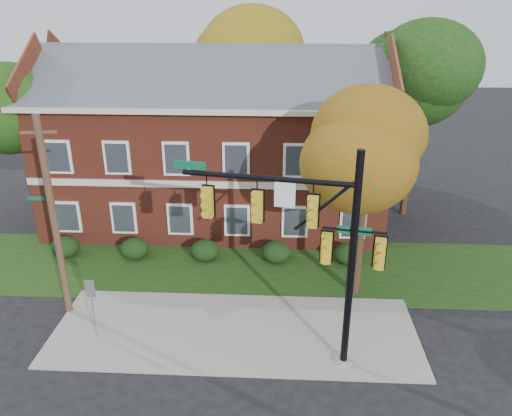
{
  "coord_description": "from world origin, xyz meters",
  "views": [
    {
      "loc": [
        1.65,
        -14.87,
        11.96
      ],
      "look_at": [
        0.72,
        3.0,
        4.4
      ],
      "focal_mm": 35.0,
      "sensor_mm": 36.0,
      "label": 1
    }
  ],
  "objects_px": {
    "hedge_right": "(276,252)",
    "hedge_far_right": "(348,254)",
    "tree_left_rear": "(29,106)",
    "hedge_left": "(134,248)",
    "tree_right_rear": "(426,76)",
    "apartment_building": "(215,134)",
    "utility_pole": "(54,220)",
    "sign_post": "(91,299)",
    "tree_far_rear": "(249,48)",
    "hedge_far_left": "(65,247)",
    "traffic_signal": "(309,236)",
    "tree_near_right": "(374,147)",
    "hedge_center": "(205,250)"
  },
  "relations": [
    {
      "from": "hedge_center",
      "to": "sign_post",
      "type": "distance_m",
      "value": 7.15
    },
    {
      "from": "hedge_far_right",
      "to": "traffic_signal",
      "type": "distance_m",
      "value": 8.61
    },
    {
      "from": "hedge_far_left",
      "to": "hedge_right",
      "type": "bearing_deg",
      "value": 0.0
    },
    {
      "from": "hedge_far_left",
      "to": "traffic_signal",
      "type": "distance_m",
      "value": 14.26
    },
    {
      "from": "tree_left_rear",
      "to": "tree_far_rear",
      "type": "height_order",
      "value": "tree_far_rear"
    },
    {
      "from": "hedge_center",
      "to": "hedge_far_right",
      "type": "height_order",
      "value": "same"
    },
    {
      "from": "hedge_far_left",
      "to": "tree_right_rear",
      "type": "height_order",
      "value": "tree_right_rear"
    },
    {
      "from": "hedge_far_right",
      "to": "utility_pole",
      "type": "relative_size",
      "value": 0.17
    },
    {
      "from": "tree_far_rear",
      "to": "sign_post",
      "type": "xyz_separation_m",
      "value": [
        -4.58,
        -19.36,
        -7.15
      ]
    },
    {
      "from": "traffic_signal",
      "to": "hedge_far_right",
      "type": "bearing_deg",
      "value": 81.29
    },
    {
      "from": "traffic_signal",
      "to": "utility_pole",
      "type": "distance_m",
      "value": 9.86
    },
    {
      "from": "tree_left_rear",
      "to": "hedge_right",
      "type": "bearing_deg",
      "value": -17.37
    },
    {
      "from": "hedge_far_left",
      "to": "sign_post",
      "type": "height_order",
      "value": "sign_post"
    },
    {
      "from": "tree_right_rear",
      "to": "traffic_signal",
      "type": "bearing_deg",
      "value": -117.0
    },
    {
      "from": "hedge_right",
      "to": "hedge_far_right",
      "type": "distance_m",
      "value": 3.5
    },
    {
      "from": "tree_far_rear",
      "to": "hedge_far_left",
      "type": "bearing_deg",
      "value": -122.5
    },
    {
      "from": "hedge_center",
      "to": "hedge_far_left",
      "type": "bearing_deg",
      "value": 180.0
    },
    {
      "from": "hedge_center",
      "to": "hedge_far_right",
      "type": "distance_m",
      "value": 7.0
    },
    {
      "from": "tree_near_right",
      "to": "tree_left_rear",
      "type": "bearing_deg",
      "value": 157.64
    },
    {
      "from": "hedge_far_left",
      "to": "tree_left_rear",
      "type": "xyz_separation_m",
      "value": [
        -2.73,
        4.14,
        6.16
      ]
    },
    {
      "from": "tree_near_right",
      "to": "tree_left_rear",
      "type": "xyz_separation_m",
      "value": [
        -16.95,
        6.97,
        0.01
      ]
    },
    {
      "from": "apartment_building",
      "to": "hedge_left",
      "type": "bearing_deg",
      "value": -123.67
    },
    {
      "from": "sign_post",
      "to": "tree_far_rear",
      "type": "bearing_deg",
      "value": 77.49
    },
    {
      "from": "hedge_far_left",
      "to": "tree_right_rear",
      "type": "xyz_separation_m",
      "value": [
        18.31,
        6.11,
        7.6
      ]
    },
    {
      "from": "hedge_far_right",
      "to": "sign_post",
      "type": "xyz_separation_m",
      "value": [
        -10.24,
        -6.27,
        1.17
      ]
    },
    {
      "from": "utility_pole",
      "to": "tree_left_rear",
      "type": "bearing_deg",
      "value": 109.13
    },
    {
      "from": "apartment_building",
      "to": "tree_left_rear",
      "type": "relative_size",
      "value": 2.12
    },
    {
      "from": "hedge_far_left",
      "to": "hedge_right",
      "type": "height_order",
      "value": "same"
    },
    {
      "from": "traffic_signal",
      "to": "sign_post",
      "type": "relative_size",
      "value": 3.15
    },
    {
      "from": "tree_near_right",
      "to": "tree_left_rear",
      "type": "distance_m",
      "value": 18.33
    },
    {
      "from": "apartment_building",
      "to": "hedge_left",
      "type": "relative_size",
      "value": 13.43
    },
    {
      "from": "hedge_far_left",
      "to": "hedge_left",
      "type": "bearing_deg",
      "value": 0.0
    },
    {
      "from": "tree_right_rear",
      "to": "apartment_building",
      "type": "bearing_deg",
      "value": -175.67
    },
    {
      "from": "sign_post",
      "to": "tree_near_right",
      "type": "bearing_deg",
      "value": 18.97
    },
    {
      "from": "hedge_far_left",
      "to": "tree_far_rear",
      "type": "height_order",
      "value": "tree_far_rear"
    },
    {
      "from": "hedge_right",
      "to": "tree_right_rear",
      "type": "relative_size",
      "value": 0.13
    },
    {
      "from": "hedge_center",
      "to": "tree_far_rear",
      "type": "distance_m",
      "value": 15.57
    },
    {
      "from": "hedge_left",
      "to": "traffic_signal",
      "type": "height_order",
      "value": "traffic_signal"
    },
    {
      "from": "tree_near_right",
      "to": "hedge_right",
      "type": "bearing_deg",
      "value": 142.72
    },
    {
      "from": "hedge_right",
      "to": "sign_post",
      "type": "bearing_deg",
      "value": -137.08
    },
    {
      "from": "hedge_right",
      "to": "hedge_left",
      "type": "bearing_deg",
      "value": 180.0
    },
    {
      "from": "hedge_far_right",
      "to": "sign_post",
      "type": "bearing_deg",
      "value": -148.53
    },
    {
      "from": "tree_right_rear",
      "to": "utility_pole",
      "type": "bearing_deg",
      "value": -146.38
    },
    {
      "from": "tree_near_right",
      "to": "utility_pole",
      "type": "relative_size",
      "value": 1.05
    },
    {
      "from": "hedge_center",
      "to": "utility_pole",
      "type": "height_order",
      "value": "utility_pole"
    },
    {
      "from": "hedge_center",
      "to": "apartment_building",
      "type": "bearing_deg",
      "value": 90.0
    },
    {
      "from": "hedge_far_left",
      "to": "hedge_right",
      "type": "relative_size",
      "value": 1.0
    },
    {
      "from": "hedge_far_left",
      "to": "hedge_left",
      "type": "height_order",
      "value": "same"
    },
    {
      "from": "hedge_right",
      "to": "tree_far_rear",
      "type": "bearing_deg",
      "value": 99.36
    },
    {
      "from": "tree_left_rear",
      "to": "traffic_signal",
      "type": "distance_m",
      "value": 18.27
    }
  ]
}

